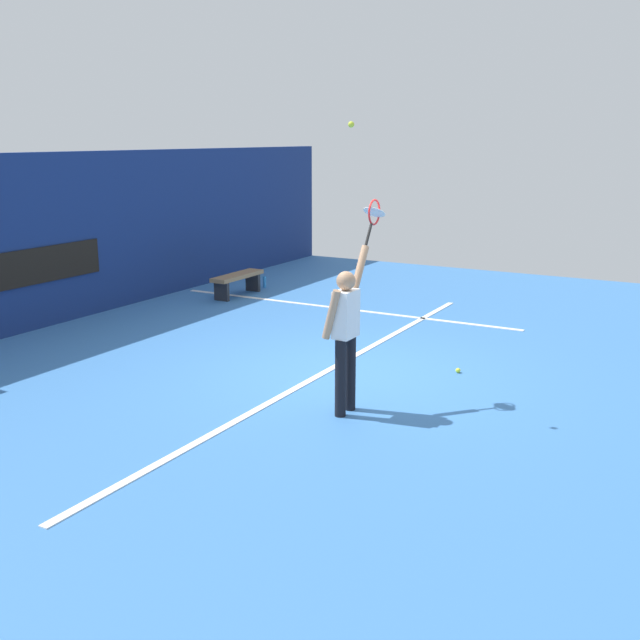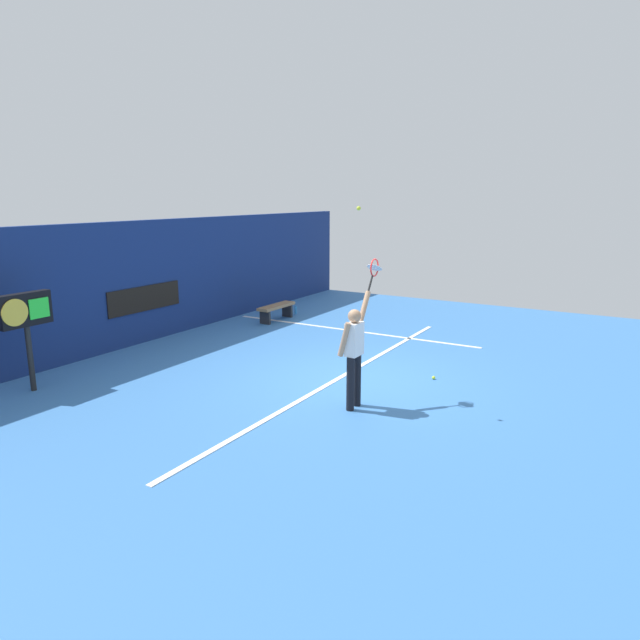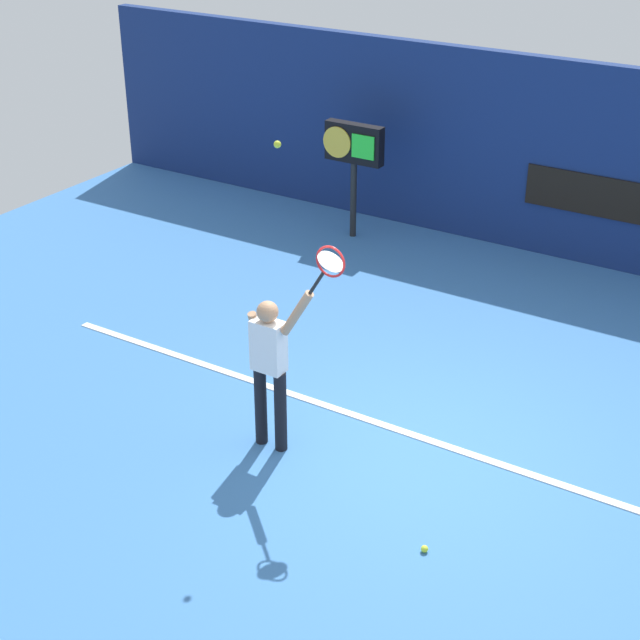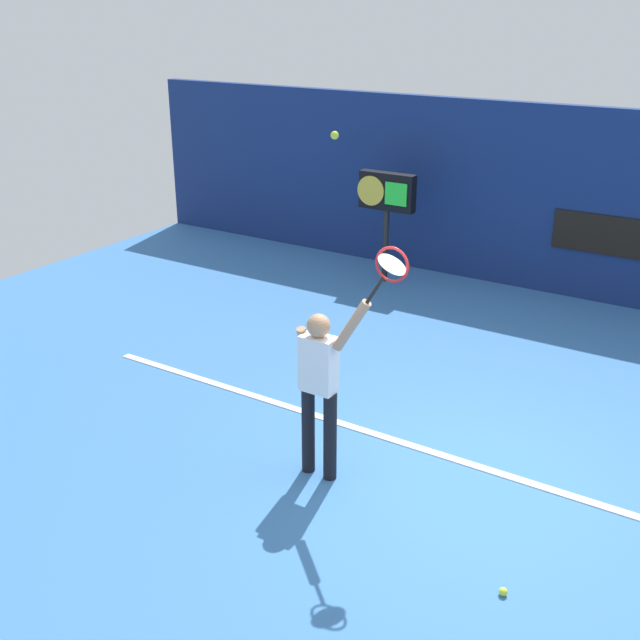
# 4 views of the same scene
# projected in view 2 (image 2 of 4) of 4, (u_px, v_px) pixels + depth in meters

# --- Properties ---
(ground_plane) EXTENTS (18.00, 18.00, 0.00)m
(ground_plane) POSITION_uv_depth(u_px,v_px,m) (356.00, 379.00, 11.02)
(ground_plane) COLOR #3870B2
(back_wall) EXTENTS (18.00, 0.20, 2.92)m
(back_wall) POSITION_uv_depth(u_px,v_px,m) (140.00, 282.00, 13.59)
(back_wall) COLOR navy
(back_wall) RESTS_ON ground_plane
(sponsor_banner_center) EXTENTS (2.20, 0.03, 0.60)m
(sponsor_banner_center) POSITION_uv_depth(u_px,v_px,m) (145.00, 298.00, 13.61)
(sponsor_banner_center) COLOR black
(court_baseline) EXTENTS (10.00, 0.10, 0.01)m
(court_baseline) POSITION_uv_depth(u_px,v_px,m) (342.00, 377.00, 11.17)
(court_baseline) COLOR white
(court_baseline) RESTS_ON ground_plane
(court_sideline) EXTENTS (0.10, 7.00, 0.01)m
(court_sideline) POSITION_uv_depth(u_px,v_px,m) (349.00, 330.00, 14.98)
(court_sideline) COLOR white
(court_sideline) RESTS_ON ground_plane
(tennis_player) EXTENTS (0.78, 0.31, 1.93)m
(tennis_player) POSITION_uv_depth(u_px,v_px,m) (354.00, 350.00, 9.35)
(tennis_player) COLOR black
(tennis_player) RESTS_ON ground_plane
(tennis_racket) EXTENTS (0.46, 0.27, 0.61)m
(tennis_racket) POSITION_uv_depth(u_px,v_px,m) (374.00, 269.00, 9.66)
(tennis_racket) COLOR black
(tennis_ball) EXTENTS (0.07, 0.07, 0.07)m
(tennis_ball) POSITION_uv_depth(u_px,v_px,m) (359.00, 208.00, 8.97)
(tennis_ball) COLOR #CCE033
(scoreboard_clock) EXTENTS (0.96, 0.20, 1.81)m
(scoreboard_clock) POSITION_uv_depth(u_px,v_px,m) (25.00, 315.00, 10.10)
(scoreboard_clock) COLOR black
(scoreboard_clock) RESTS_ON ground_plane
(court_bench) EXTENTS (1.40, 0.36, 0.45)m
(court_bench) POSITION_uv_depth(u_px,v_px,m) (276.00, 309.00, 16.13)
(court_bench) COLOR olive
(court_bench) RESTS_ON ground_plane
(water_bottle) EXTENTS (0.07, 0.07, 0.24)m
(water_bottle) POSITION_uv_depth(u_px,v_px,m) (296.00, 310.00, 17.01)
(water_bottle) COLOR #338CD8
(water_bottle) RESTS_ON ground_plane
(spare_ball) EXTENTS (0.07, 0.07, 0.07)m
(spare_ball) POSITION_uv_depth(u_px,v_px,m) (434.00, 378.00, 11.02)
(spare_ball) COLOR #CCE033
(spare_ball) RESTS_ON ground_plane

